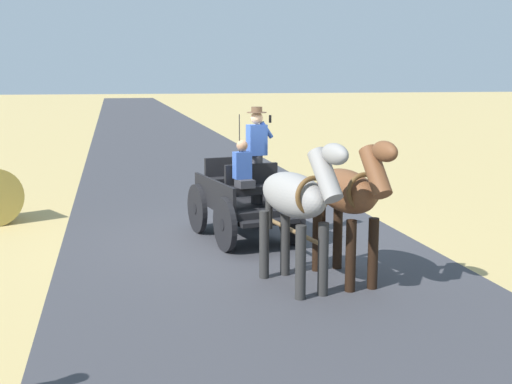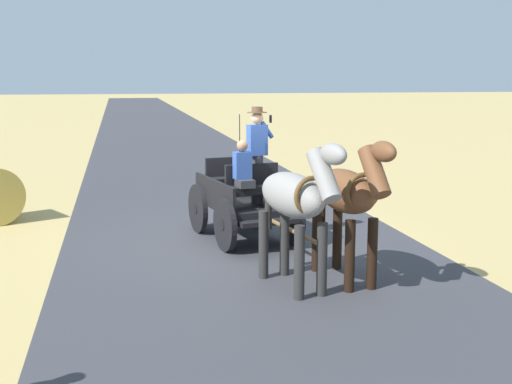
{
  "view_description": "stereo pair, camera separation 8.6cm",
  "coord_description": "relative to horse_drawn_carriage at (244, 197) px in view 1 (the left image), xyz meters",
  "views": [
    {
      "loc": [
        2.25,
        11.95,
        3.06
      ],
      "look_at": [
        -0.1,
        1.13,
        1.1
      ],
      "focal_mm": 46.29,
      "sensor_mm": 36.0,
      "label": 1
    },
    {
      "loc": [
        2.16,
        11.97,
        3.06
      ],
      "look_at": [
        -0.1,
        1.13,
        1.1
      ],
      "focal_mm": 46.29,
      "sensor_mm": 36.0,
      "label": 2
    }
  ],
  "objects": [
    {
      "name": "horse_drawn_carriage",
      "position": [
        0.0,
        0.0,
        0.0
      ],
      "size": [
        1.85,
        4.51,
        2.5
      ],
      "color": "black",
      "rests_on": "ground"
    },
    {
      "name": "ground_plane",
      "position": [
        0.12,
        -0.01,
        -0.82
      ],
      "size": [
        200.0,
        200.0,
        0.0
      ],
      "primitive_type": "plane",
      "color": "tan"
    },
    {
      "name": "horse_off_side",
      "position": [
        -0.16,
        3.06,
        0.51
      ],
      "size": [
        0.93,
        2.14,
        2.21
      ],
      "color": "gray",
      "rests_on": "ground"
    },
    {
      "name": "road_surface",
      "position": [
        0.12,
        -0.01,
        -0.81
      ],
      "size": [
        6.5,
        160.0,
        0.01
      ],
      "primitive_type": "cube",
      "color": "#38383D",
      "rests_on": "ground"
    },
    {
      "name": "horse_near_side",
      "position": [
        -0.99,
        2.89,
        0.51
      ],
      "size": [
        0.78,
        2.15,
        2.21
      ],
      "color": "brown",
      "rests_on": "ground"
    }
  ]
}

